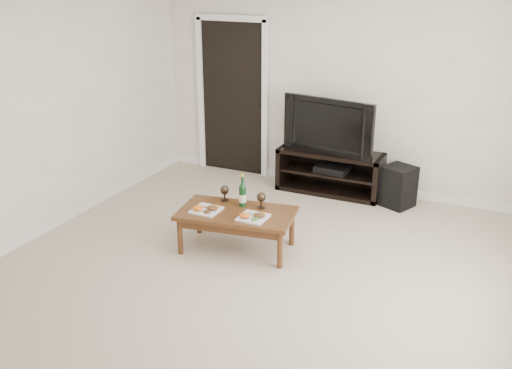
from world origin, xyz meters
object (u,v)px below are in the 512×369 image
Objects in this scene: subwoofer at (398,186)px; coffee_table at (237,230)px; media_console at (330,172)px; television at (332,124)px.

subwoofer reaches higher than coffee_table.
media_console reaches higher than subwoofer.
coffee_table is at bearing -100.71° from media_console.
media_console is 1.95m from coffee_table.
media_console reaches higher than coffee_table.
television is at bearing 79.29° from coffee_table.
television is (0.00, 0.00, 0.62)m from media_console.
television is at bearing -161.28° from subwoofer.
subwoofer is at bearing 55.67° from coffee_table.
subwoofer is 0.43× the size of coffee_table.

